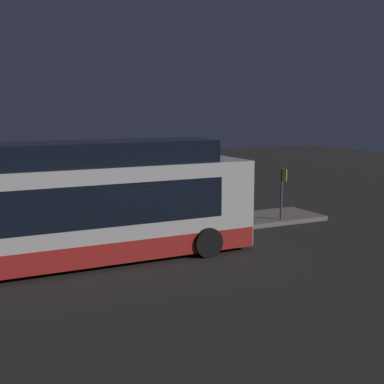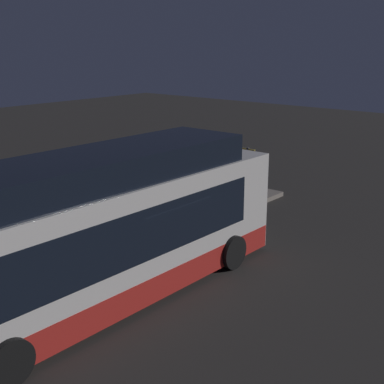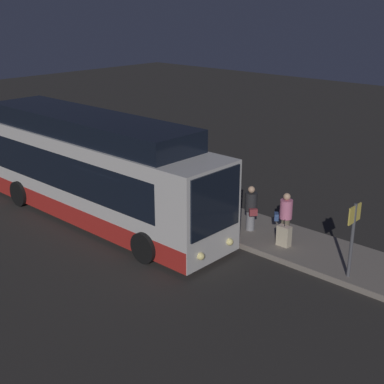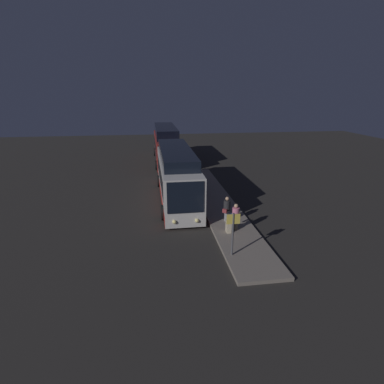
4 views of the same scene
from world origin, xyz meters
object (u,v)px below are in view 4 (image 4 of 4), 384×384
(passenger_waiting, at_px, (235,216))
(suitcase, at_px, (228,227))
(sign_post, at_px, (233,229))
(bus_second, at_px, (166,146))
(passenger_boarding, at_px, (227,208))
(bus_lead, at_px, (177,177))

(passenger_waiting, height_order, suitcase, passenger_waiting)
(passenger_waiting, distance_m, sign_post, 3.09)
(bus_second, bearing_deg, passenger_boarding, 8.17)
(passenger_boarding, relative_size, sign_post, 0.71)
(passenger_boarding, xyz_separation_m, sign_post, (4.16, -0.78, 0.60))
(bus_lead, height_order, bus_second, bus_second)
(passenger_waiting, relative_size, sign_post, 0.72)
(bus_second, relative_size, sign_post, 5.22)
(bus_lead, height_order, passenger_waiting, bus_lead)
(bus_second, height_order, suitcase, bus_second)
(passenger_waiting, bearing_deg, sign_post, -146.40)
(passenger_waiting, xyz_separation_m, sign_post, (2.87, -0.98, 0.59))
(suitcase, bearing_deg, bus_lead, -160.23)
(bus_lead, bearing_deg, sign_post, 11.69)
(passenger_boarding, xyz_separation_m, suitcase, (1.58, -0.28, -0.51))
(bus_lead, bearing_deg, suitcase, 19.77)
(sign_post, bearing_deg, bus_second, -175.21)
(passenger_waiting, bearing_deg, bus_second, 60.57)
(bus_second, bearing_deg, suitcase, 6.76)
(passenger_boarding, bearing_deg, suitcase, 118.09)
(passenger_boarding, xyz_separation_m, passenger_waiting, (1.29, 0.20, 0.01))
(bus_second, xyz_separation_m, suitcase, (20.44, 2.42, -1.31))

